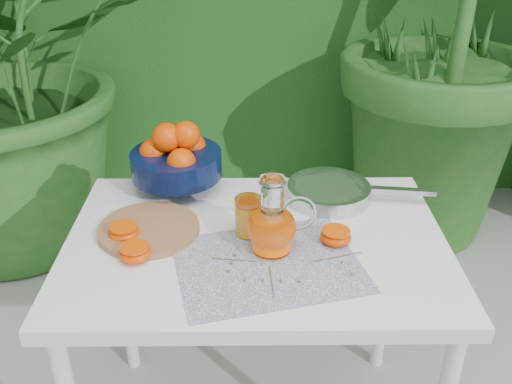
{
  "coord_description": "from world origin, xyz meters",
  "views": [
    {
      "loc": [
        0.08,
        -1.32,
        1.58
      ],
      "look_at": [
        0.09,
        -0.04,
        0.88
      ],
      "focal_mm": 40.0,
      "sensor_mm": 36.0,
      "label": 1
    }
  ],
  "objects_px": {
    "juice_pitcher": "(273,226)",
    "saute_pan": "(330,191)",
    "fruit_bowl": "(176,158)",
    "white_table": "(256,264)",
    "cutting_board": "(149,229)"
  },
  "relations": [
    {
      "from": "cutting_board",
      "to": "saute_pan",
      "type": "distance_m",
      "value": 0.54
    },
    {
      "from": "cutting_board",
      "to": "juice_pitcher",
      "type": "bearing_deg",
      "value": -15.33
    },
    {
      "from": "fruit_bowl",
      "to": "juice_pitcher",
      "type": "height_order",
      "value": "fruit_bowl"
    },
    {
      "from": "cutting_board",
      "to": "white_table",
      "type": "bearing_deg",
      "value": -7.31
    },
    {
      "from": "white_table",
      "to": "juice_pitcher",
      "type": "relative_size",
      "value": 4.91
    },
    {
      "from": "white_table",
      "to": "cutting_board",
      "type": "height_order",
      "value": "cutting_board"
    },
    {
      "from": "cutting_board",
      "to": "fruit_bowl",
      "type": "distance_m",
      "value": 0.27
    },
    {
      "from": "cutting_board",
      "to": "saute_pan",
      "type": "xyz_separation_m",
      "value": [
        0.51,
        0.18,
        0.02
      ]
    },
    {
      "from": "cutting_board",
      "to": "juice_pitcher",
      "type": "height_order",
      "value": "juice_pitcher"
    },
    {
      "from": "juice_pitcher",
      "to": "saute_pan",
      "type": "relative_size",
      "value": 0.46
    },
    {
      "from": "fruit_bowl",
      "to": "white_table",
      "type": "bearing_deg",
      "value": -50.78
    },
    {
      "from": "juice_pitcher",
      "to": "white_table",
      "type": "bearing_deg",
      "value": 127.65
    },
    {
      "from": "juice_pitcher",
      "to": "saute_pan",
      "type": "xyz_separation_m",
      "value": [
        0.18,
        0.27,
        -0.05
      ]
    },
    {
      "from": "juice_pitcher",
      "to": "saute_pan",
      "type": "height_order",
      "value": "juice_pitcher"
    },
    {
      "from": "white_table",
      "to": "cutting_board",
      "type": "bearing_deg",
      "value": 172.69
    }
  ]
}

